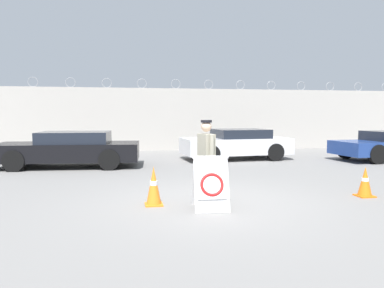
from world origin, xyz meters
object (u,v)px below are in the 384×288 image
Objects in this scene: traffic_cone_mid at (154,186)px; parked_car_rear_sedan at (236,144)px; traffic_cone_near at (365,182)px; security_guard at (206,157)px; parked_car_front_coupe at (70,149)px; barricade_sign at (211,183)px.

parked_car_rear_sedan is at bearing 61.15° from traffic_cone_mid.
security_guard is at bearing 177.81° from traffic_cone_near.
security_guard is at bearing 63.72° from parked_car_rear_sedan.
security_guard is 7.48m from parked_car_rear_sedan.
parked_car_rear_sedan is at bearing -35.31° from security_guard.
barricade_sign is at bearing 122.25° from parked_car_front_coupe.
security_guard is 0.39× the size of parked_car_rear_sedan.
traffic_cone_mid is 0.18× the size of parked_car_rear_sedan.
traffic_cone_near is 0.15× the size of parked_car_rear_sedan.
parked_car_front_coupe is at bearing 123.60° from barricade_sign.
traffic_cone_mid is (-1.08, -0.08, -0.55)m from security_guard.
security_guard is 3.58m from traffic_cone_near.
parked_car_front_coupe is at bearing 139.50° from traffic_cone_near.
traffic_cone_mid is at bearing 80.66° from security_guard.
traffic_cone_near is 0.13× the size of parked_car_front_coupe.
barricade_sign reaches higher than traffic_cone_mid.
barricade_sign is 1.56× the size of traffic_cone_near.
security_guard is 6.80m from parked_car_front_coupe.
security_guard is at bearing 124.93° from parked_car_front_coupe.
parked_car_front_coupe is at bearing 17.25° from security_guard.
traffic_cone_near is 7.12m from parked_car_rear_sedan.
security_guard reaches higher than traffic_cone_mid.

